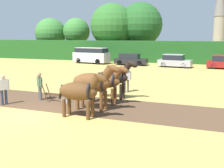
# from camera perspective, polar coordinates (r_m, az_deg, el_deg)

# --- Properties ---
(ground_plane) EXTENTS (240.00, 240.00, 0.00)m
(ground_plane) POSITION_cam_1_polar(r_m,az_deg,el_deg) (14.39, -16.01, -6.01)
(ground_plane) COLOR tan
(plowed_furrow_strip) EXTENTS (22.67, 4.96, 0.01)m
(plowed_furrow_strip) POSITION_cam_1_polar(r_m,az_deg,el_deg) (17.11, -13.35, -3.36)
(plowed_furrow_strip) COLOR brown
(plowed_furrow_strip) RESTS_ON ground
(hedgerow) EXTENTS (62.73, 1.95, 3.04)m
(hedgerow) POSITION_cam_1_polar(r_m,az_deg,el_deg) (40.74, 7.66, 6.55)
(hedgerow) COLOR #1E511E
(hedgerow) RESTS_ON ground
(tree_far_left) EXTENTS (5.49, 5.49, 6.87)m
(tree_far_left) POSITION_cam_1_polar(r_m,az_deg,el_deg) (52.26, -12.38, 9.99)
(tree_far_left) COLOR #4C3823
(tree_far_left) RESTS_ON ground
(tree_left) EXTENTS (4.67, 4.67, 6.80)m
(tree_left) POSITION_cam_1_polar(r_m,az_deg,el_deg) (49.98, -7.23, 10.53)
(tree_left) COLOR #423323
(tree_left) RESTS_ON ground
(tree_center_left) EXTENTS (7.02, 7.02, 8.89)m
(tree_center_left) POSITION_cam_1_polar(r_m,az_deg,el_deg) (45.99, 0.00, 11.82)
(tree_center_left) COLOR brown
(tree_center_left) RESTS_ON ground
(tree_center) EXTENTS (7.03, 7.03, 9.03)m
(tree_center) POSITION_cam_1_polar(r_m,az_deg,el_deg) (46.31, 5.81, 11.93)
(tree_center) COLOR brown
(tree_center) RESTS_ON ground
(church_spire) EXTENTS (2.94, 2.94, 19.09)m
(church_spire) POSITION_cam_1_polar(r_m,az_deg,el_deg) (78.63, 21.09, 13.76)
(church_spire) COLOR gray
(church_spire) RESTS_ON ground
(draft_horse_lead_left) EXTENTS (2.62, 0.97, 2.23)m
(draft_horse_lead_left) POSITION_cam_1_polar(r_m,az_deg,el_deg) (13.22, -6.51, -1.51)
(draft_horse_lead_left) COLOR #513319
(draft_horse_lead_left) RESTS_ON ground
(draft_horse_lead_right) EXTENTS (2.75, 1.12, 2.48)m
(draft_horse_lead_right) POSITION_cam_1_polar(r_m,az_deg,el_deg) (14.48, -3.83, 0.30)
(draft_horse_lead_right) COLOR brown
(draft_horse_lead_right) RESTS_ON ground
(draft_horse_trail_left) EXTENTS (2.73, 0.92, 2.26)m
(draft_horse_trail_left) POSITION_cam_1_polar(r_m,az_deg,el_deg) (15.82, -1.54, 0.57)
(draft_horse_trail_left) COLOR brown
(draft_horse_trail_left) RESTS_ON ground
(draft_horse_trail_right) EXTENTS (2.78, 0.93, 2.41)m
(draft_horse_trail_right) POSITION_cam_1_polar(r_m,az_deg,el_deg) (17.16, 0.41, 1.38)
(draft_horse_trail_right) COLOR black
(draft_horse_trail_right) RESTS_ON ground
(plow) EXTENTS (1.70, 0.48, 1.13)m
(plow) POSITION_cam_1_polar(r_m,az_deg,el_deg) (16.55, -10.83, -2.58)
(plow) COLOR #4C331E
(plow) RESTS_ON ground
(farmer_at_plow) EXTENTS (0.52, 0.46, 1.65)m
(farmer_at_plow) POSITION_cam_1_polar(r_m,az_deg,el_deg) (17.30, -14.48, -0.03)
(farmer_at_plow) COLOR #4C4C4C
(farmer_at_plow) RESTS_ON ground
(farmer_beside_team) EXTENTS (0.61, 0.45, 1.78)m
(farmer_beside_team) POSITION_cam_1_polar(r_m,az_deg,el_deg) (18.96, 2.94, 1.42)
(farmer_beside_team) COLOR #4C4C4C
(farmer_beside_team) RESTS_ON ground
(farmer_onlooker_left) EXTENTS (0.42, 0.60, 1.69)m
(farmer_onlooker_left) POSITION_cam_1_polar(r_m,az_deg,el_deg) (16.71, -21.20, -0.64)
(farmer_onlooker_left) COLOR #28334C
(farmer_onlooker_left) RESTS_ON ground
(parked_van) EXTENTS (5.25, 2.66, 2.15)m
(parked_van) POSITION_cam_1_polar(r_m,az_deg,el_deg) (38.78, -4.21, 5.84)
(parked_van) COLOR #BCBCC1
(parked_van) RESTS_ON ground
(parked_car_left) EXTENTS (4.21, 1.79, 1.48)m
(parked_car_left) POSITION_cam_1_polar(r_m,az_deg,el_deg) (36.64, 3.80, 4.99)
(parked_car_left) COLOR black
(parked_car_left) RESTS_ON ground
(parked_car_center_left) EXTENTS (4.13, 2.20, 1.55)m
(parked_car_center_left) POSITION_cam_1_polar(r_m,az_deg,el_deg) (34.95, 12.60, 4.58)
(parked_car_center_left) COLOR #9E9EA8
(parked_car_center_left) RESTS_ON ground
(parked_car_center) EXTENTS (4.03, 2.09, 1.57)m
(parked_car_center) POSITION_cam_1_polar(r_m,az_deg,el_deg) (34.89, 21.87, 4.11)
(parked_car_center) COLOR maroon
(parked_car_center) RESTS_ON ground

